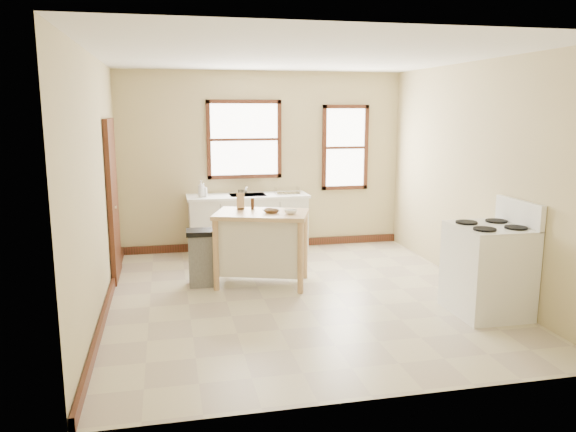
# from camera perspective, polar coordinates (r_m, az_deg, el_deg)

# --- Properties ---
(floor) EXTENTS (5.00, 5.00, 0.00)m
(floor) POSITION_cam_1_polar(r_m,az_deg,el_deg) (6.83, 1.18, -8.15)
(floor) COLOR #B7A791
(floor) RESTS_ON ground
(ceiling) EXTENTS (5.00, 5.00, 0.00)m
(ceiling) POSITION_cam_1_polar(r_m,az_deg,el_deg) (6.48, 1.28, 15.96)
(ceiling) COLOR white
(ceiling) RESTS_ON ground
(wall_back) EXTENTS (4.50, 0.04, 2.80)m
(wall_back) POSITION_cam_1_polar(r_m,az_deg,el_deg) (8.94, -2.53, 5.56)
(wall_back) COLOR tan
(wall_back) RESTS_ON ground
(wall_left) EXTENTS (0.04, 5.00, 2.80)m
(wall_left) POSITION_cam_1_polar(r_m,az_deg,el_deg) (6.37, -18.87, 2.85)
(wall_left) COLOR tan
(wall_left) RESTS_ON ground
(wall_right) EXTENTS (0.04, 5.00, 2.80)m
(wall_right) POSITION_cam_1_polar(r_m,az_deg,el_deg) (7.36, 18.55, 3.87)
(wall_right) COLOR tan
(wall_right) RESTS_ON ground
(window_main) EXTENTS (1.17, 0.06, 1.22)m
(window_main) POSITION_cam_1_polar(r_m,az_deg,el_deg) (8.85, -4.46, 7.76)
(window_main) COLOR #371F0F
(window_main) RESTS_ON wall_back
(window_side) EXTENTS (0.77, 0.06, 1.37)m
(window_side) POSITION_cam_1_polar(r_m,az_deg,el_deg) (9.23, 5.82, 6.93)
(window_side) COLOR #371F0F
(window_side) RESTS_ON wall_back
(door_left) EXTENTS (0.06, 0.90, 2.10)m
(door_left) POSITION_cam_1_polar(r_m,az_deg,el_deg) (7.70, -17.37, 1.59)
(door_left) COLOR #371F0F
(door_left) RESTS_ON ground
(baseboard_back) EXTENTS (4.50, 0.04, 0.12)m
(baseboard_back) POSITION_cam_1_polar(r_m,az_deg,el_deg) (9.14, -2.43, -2.85)
(baseboard_back) COLOR #371F0F
(baseboard_back) RESTS_ON ground
(baseboard_left) EXTENTS (0.04, 5.00, 0.12)m
(baseboard_left) POSITION_cam_1_polar(r_m,az_deg,el_deg) (6.68, -17.91, -8.60)
(baseboard_left) COLOR #371F0F
(baseboard_left) RESTS_ON ground
(sink_counter) EXTENTS (1.86, 0.62, 0.92)m
(sink_counter) POSITION_cam_1_polar(r_m,az_deg,el_deg) (8.74, -4.08, -0.81)
(sink_counter) COLOR silver
(sink_counter) RESTS_ON ground
(faucet) EXTENTS (0.03, 0.03, 0.22)m
(faucet) POSITION_cam_1_polar(r_m,az_deg,el_deg) (8.82, -4.30, 3.05)
(faucet) COLOR silver
(faucet) RESTS_ON sink_counter
(soap_bottle_a) EXTENTS (0.13, 0.13, 0.25)m
(soap_bottle_a) POSITION_cam_1_polar(r_m,az_deg,el_deg) (8.49, -8.82, 2.75)
(soap_bottle_a) COLOR #B2B2B2
(soap_bottle_a) RESTS_ON sink_counter
(soap_bottle_b) EXTENTS (0.11, 0.11, 0.20)m
(soap_bottle_b) POSITION_cam_1_polar(r_m,az_deg,el_deg) (8.53, -8.56, 2.64)
(soap_bottle_b) COLOR #B2B2B2
(soap_bottle_b) RESTS_ON sink_counter
(dish_rack) EXTENTS (0.43, 0.36, 0.09)m
(dish_rack) POSITION_cam_1_polar(r_m,az_deg,el_deg) (8.70, -0.12, 2.55)
(dish_rack) COLOR silver
(dish_rack) RESTS_ON sink_counter
(kitchen_island) EXTENTS (1.32, 1.06, 0.94)m
(kitchen_island) POSITION_cam_1_polar(r_m,az_deg,el_deg) (7.18, -2.67, -3.30)
(kitchen_island) COLOR tan
(kitchen_island) RESTS_ON ground
(knife_block) EXTENTS (0.11, 0.11, 0.20)m
(knife_block) POSITION_cam_1_polar(r_m,az_deg,el_deg) (7.30, -4.84, 1.48)
(knife_block) COLOR #DEB574
(knife_block) RESTS_ON kitchen_island
(pepper_grinder) EXTENTS (0.05, 0.05, 0.15)m
(pepper_grinder) POSITION_cam_1_polar(r_m,az_deg,el_deg) (7.27, -3.62, 1.26)
(pepper_grinder) COLOR #3D2210
(pepper_grinder) RESTS_ON kitchen_island
(bowl_a) EXTENTS (0.26, 0.26, 0.05)m
(bowl_a) POSITION_cam_1_polar(r_m,az_deg,el_deg) (7.03, -1.78, 0.52)
(bowl_a) COLOR brown
(bowl_a) RESTS_ON kitchen_island
(bowl_b) EXTENTS (0.18, 0.18, 0.04)m
(bowl_b) POSITION_cam_1_polar(r_m,az_deg,el_deg) (7.02, -1.50, 0.46)
(bowl_b) COLOR brown
(bowl_b) RESTS_ON kitchen_island
(bowl_c) EXTENTS (0.21, 0.21, 0.05)m
(bowl_c) POSITION_cam_1_polar(r_m,az_deg,el_deg) (6.95, 0.29, 0.42)
(bowl_c) COLOR white
(bowl_c) RESTS_ON kitchen_island
(trash_bin) EXTENTS (0.38, 0.33, 0.72)m
(trash_bin) POSITION_cam_1_polar(r_m,az_deg,el_deg) (7.22, -8.75, -4.21)
(trash_bin) COLOR slate
(trash_bin) RESTS_ON ground
(gas_stove) EXTENTS (0.79, 0.80, 1.25)m
(gas_stove) POSITION_cam_1_polar(r_m,az_deg,el_deg) (6.49, 19.69, -4.04)
(gas_stove) COLOR white
(gas_stove) RESTS_ON ground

